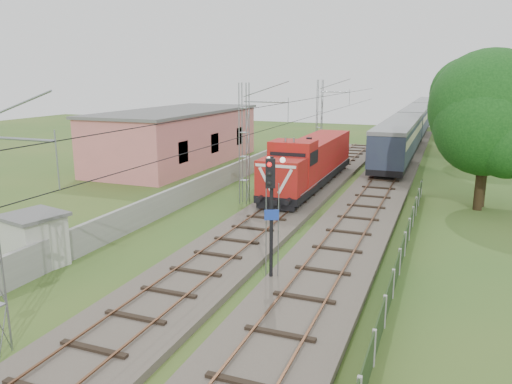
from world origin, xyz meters
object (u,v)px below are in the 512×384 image
at_px(coach_rake, 416,119).
at_px(signal_post, 271,198).
at_px(locomotive, 310,162).
at_px(relay_hut, 35,240).

distance_m(coach_rake, signal_post, 55.06).
height_order(locomotive, signal_post, signal_post).
xyz_separation_m(locomotive, relay_hut, (-7.40, -19.56, -0.90)).
relative_size(coach_rake, relay_hut, 23.53).
relative_size(signal_post, relay_hut, 1.86).
bearing_deg(locomotive, signal_post, -79.94).
relative_size(locomotive, signal_post, 3.04).
distance_m(signal_post, relay_hut, 10.97).
bearing_deg(locomotive, coach_rake, 82.40).
relative_size(locomotive, coach_rake, 0.24).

